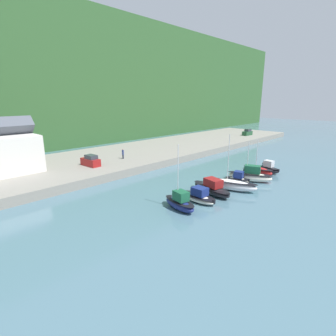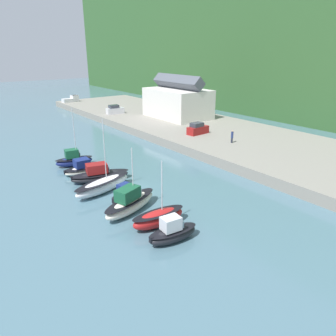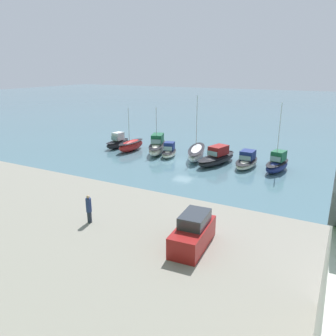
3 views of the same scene
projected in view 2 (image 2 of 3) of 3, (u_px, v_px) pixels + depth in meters
ground_plane at (125, 189)px, 40.73m from camera, size 320.00×320.00×0.00m
quay_promenade at (263, 147)px, 55.70m from camera, size 134.86×24.11×1.52m
harbor_clubhouse at (178, 102)px, 74.86m from camera, size 14.90×9.73×9.58m
moored_boat_0 at (74, 160)px, 48.56m from camera, size 2.92×5.71×8.55m
moored_boat_1 at (84, 168)px, 45.68m from camera, size 2.49×5.90×2.14m
moored_boat_2 at (99, 175)px, 42.98m from camera, size 4.19×8.03×2.43m
moored_boat_3 at (103, 185)px, 39.67m from camera, size 4.27×8.56×8.87m
moored_boat_4 at (126, 195)px, 37.36m from camera, size 2.80×4.50×2.11m
moored_boat_5 at (130, 203)px, 34.78m from camera, size 4.62×7.86×6.96m
moored_boat_6 at (159, 218)px, 31.99m from camera, size 2.09×5.83×6.68m
moored_boat_7 at (173, 232)px, 29.41m from camera, size 2.17×5.00×2.49m
parked_car_0 at (198, 129)px, 60.69m from camera, size 2.09×4.32×2.16m
parked_car_1 at (115, 110)px, 79.74m from camera, size 2.19×4.35×2.16m
pickup_truck_0 at (72, 99)px, 97.63m from camera, size 2.33×4.87×1.90m
person_on_quay at (232, 136)px, 54.90m from camera, size 0.40×0.40×2.14m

